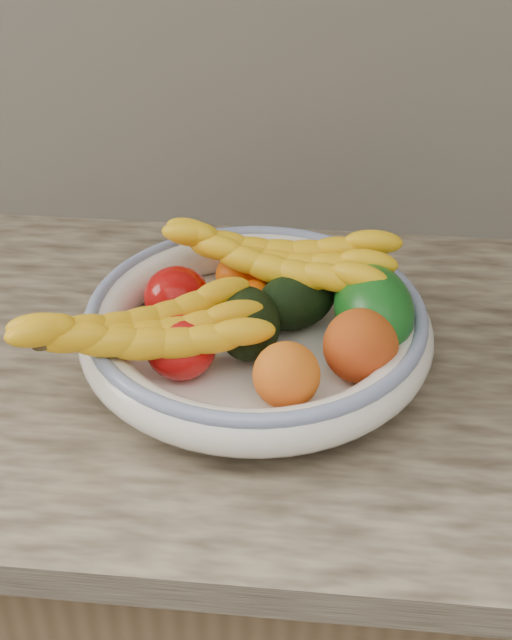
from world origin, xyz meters
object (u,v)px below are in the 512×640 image
object	(u,v)px
banana_bunch_back	(276,264)
green_mango	(373,309)
fruit_bowl	(256,328)
banana_bunch_front	(141,337)

from	to	relation	value
banana_bunch_back	green_mango	bearing A→B (deg)	-18.54
fruit_bowl	banana_bunch_front	xyz separation A→B (m)	(-0.11, -0.07, 0.03)
fruit_bowl	banana_bunch_back	size ratio (longest dim) A/B	1.35
green_mango	banana_bunch_front	xyz separation A→B (m)	(-0.24, -0.09, 0.01)
green_mango	banana_bunch_back	bearing A→B (deg)	131.98
banana_bunch_back	banana_bunch_front	bearing A→B (deg)	-119.45
banana_bunch_front	fruit_bowl	bearing A→B (deg)	10.01
banana_bunch_front	green_mango	bearing A→B (deg)	-3.88
fruit_bowl	banana_bunch_front	world-z (taller)	banana_bunch_front
banana_bunch_back	banana_bunch_front	distance (m)	0.20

